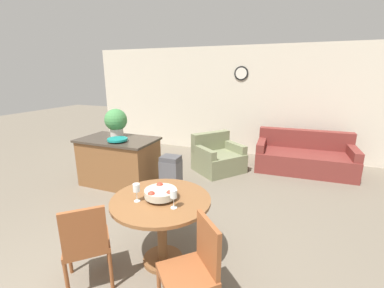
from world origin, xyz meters
The scene contains 13 objects.
wall_back centered at (0.00, 5.36, 1.35)m, with size 8.00×0.09×2.70m.
dining_table centered at (0.25, 0.94, 0.60)m, with size 1.06×1.06×0.77m.
dining_chair_near_left centered at (-0.25, 0.37, 0.51)m, with size 0.59×0.59×0.91m.
dining_chair_near_right centered at (0.82, 0.44, 0.51)m, with size 0.59×0.59×0.91m.
fruit_bowl centered at (0.25, 0.94, 0.84)m, with size 0.34×0.34×0.13m.
wine_glass_left centered at (0.05, 0.80, 0.92)m, with size 0.07×0.07×0.19m.
wine_glass_right centered at (0.46, 0.82, 0.92)m, with size 0.07×0.07×0.19m.
kitchen_island centered at (-1.50, 2.53, 0.44)m, with size 1.41×0.84×0.88m.
teal_bowl centered at (-1.37, 2.36, 0.92)m, with size 0.35×0.35×0.06m.
potted_plant centered at (-1.64, 2.71, 1.17)m, with size 0.42×0.42×0.52m.
trash_bin centered at (-0.42, 2.53, 0.34)m, with size 0.33×0.28×0.68m.
couch centered at (1.77, 4.58, 0.29)m, with size 1.99×1.04×0.83m.
armchair centered at (0.04, 3.87, 0.28)m, with size 1.21×1.22×0.79m.
Camera 1 is at (1.45, -1.21, 2.05)m, focal length 24.00 mm.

